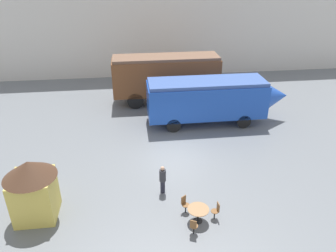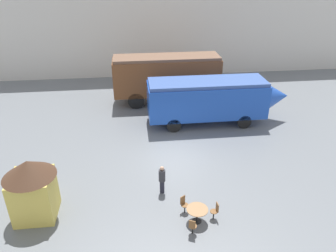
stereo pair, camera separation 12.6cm
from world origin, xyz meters
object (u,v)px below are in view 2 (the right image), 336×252
at_px(ticket_kiosk, 32,186).
at_px(passenger_coach_wooden, 167,75).
at_px(cafe_table_near, 197,211).
at_px(cafe_chair_0, 192,226).
at_px(visitor_person, 162,179).
at_px(streamlined_locomotive, 216,98).

bearing_deg(ticket_kiosk, passenger_coach_wooden, 59.60).
xyz_separation_m(passenger_coach_wooden, cafe_table_near, (-0.20, -14.17, -1.75)).
bearing_deg(passenger_coach_wooden, cafe_table_near, -90.81).
bearing_deg(cafe_chair_0, cafe_table_near, 0.00).
distance_m(passenger_coach_wooden, cafe_chair_0, 15.08).
distance_m(cafe_chair_0, visitor_person, 3.25).
relative_size(cafe_table_near, ticket_kiosk, 0.33).
bearing_deg(cafe_table_near, cafe_chair_0, -114.89).
bearing_deg(ticket_kiosk, cafe_table_near, -10.09).
bearing_deg(passenger_coach_wooden, ticket_kiosk, -120.40).
relative_size(cafe_chair_0, ticket_kiosk, 0.29).
height_order(cafe_table_near, ticket_kiosk, ticket_kiosk).
xyz_separation_m(streamlined_locomotive, visitor_person, (-4.69, -7.71, -1.05)).
xyz_separation_m(cafe_table_near, ticket_kiosk, (-7.35, 1.31, 1.08)).
distance_m(streamlined_locomotive, cafe_table_near, 10.60).
relative_size(passenger_coach_wooden, visitor_person, 5.40).
bearing_deg(visitor_person, cafe_table_near, -58.93).
xyz_separation_m(streamlined_locomotive, ticket_kiosk, (-10.66, -8.68, -0.23)).
bearing_deg(passenger_coach_wooden, visitor_person, -97.54).
relative_size(streamlined_locomotive, cafe_chair_0, 11.76).
relative_size(streamlined_locomotive, ticket_kiosk, 3.41).
distance_m(visitor_person, ticket_kiosk, 6.11).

